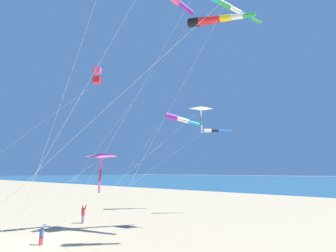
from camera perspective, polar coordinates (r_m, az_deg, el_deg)
ground_plane at (r=19.97m, az=-27.73°, el=-22.24°), size 600.00×600.00×0.00m
ocean_water_strip at (r=174.12m, az=33.69°, el=-10.06°), size 240.00×600.00×0.01m
person_child_grey_jacket at (r=19.03m, az=-26.63°, el=-20.91°), size 0.39×0.31×1.23m
person_bystander_far at (r=25.08m, az=-18.59°, el=-18.10°), size 0.45×0.54×1.62m
kite_windsock_magenta_far_left at (r=29.43m, az=10.31°, el=-1.07°), size 14.19×8.40×9.34m
kite_delta_yellow_midlevel at (r=21.38m, az=-14.67°, el=-6.70°), size 10.64×2.89×6.09m
kite_windsock_long_streamer_right at (r=24.24m, az=9.73°, el=22.49°), size 11.24×11.76×18.26m
kite_windsock_small_distant at (r=32.36m, az=2.13°, el=1.72°), size 12.55×4.66×11.97m
kite_windsock_black_fish_shape at (r=25.51m, az=11.84°, el=25.62°), size 15.58×7.31×20.24m
kite_delta_striped_overhead at (r=22.29m, az=7.42°, el=3.90°), size 13.18×3.93×10.36m
kite_box_white_trailing at (r=20.91m, az=-15.79°, el=10.96°), size 10.36×7.63×12.63m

